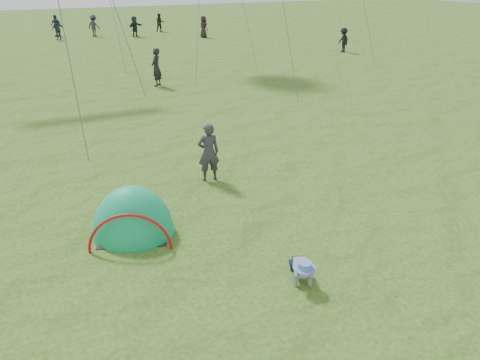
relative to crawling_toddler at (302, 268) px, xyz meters
name	(u,v)px	position (x,y,z in m)	size (l,w,h in m)	color
ground	(270,284)	(-0.55, 0.17, -0.27)	(140.00, 140.00, 0.00)	#1F520B
crawling_toddler	(302,268)	(0.00, 0.00, 0.00)	(0.50, 0.72, 0.55)	black
popup_tent	(134,234)	(-2.29, 2.96, -0.27)	(1.72, 1.41, 2.22)	#008D49
standing_adult	(209,152)	(0.25, 4.87, 0.51)	(0.57, 0.38, 1.57)	#302F36
crowd_person_2	(56,26)	(0.28, 37.73, 0.60)	(1.03, 0.43, 1.75)	#252F46
crowd_person_3	(343,40)	(16.73, 20.47, 0.52)	(1.03, 0.59, 1.60)	black
crowd_person_7	(160,23)	(9.02, 36.90, 0.52)	(0.78, 0.60, 1.60)	black
crowd_person_8	(58,30)	(0.15, 35.35, 0.52)	(0.93, 0.39, 1.59)	#253840
crowd_person_10	(204,27)	(11.09, 31.62, 0.58)	(0.84, 0.55, 1.72)	black
crowd_person_11	(135,27)	(6.12, 34.57, 0.56)	(1.54, 0.49, 1.66)	#1A2430
crowd_person_12	(156,67)	(2.34, 16.22, 0.62)	(0.65, 0.43, 1.79)	black
crowd_person_15	(94,26)	(3.13, 36.38, 0.59)	(1.12, 0.64, 1.73)	#2D2C34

